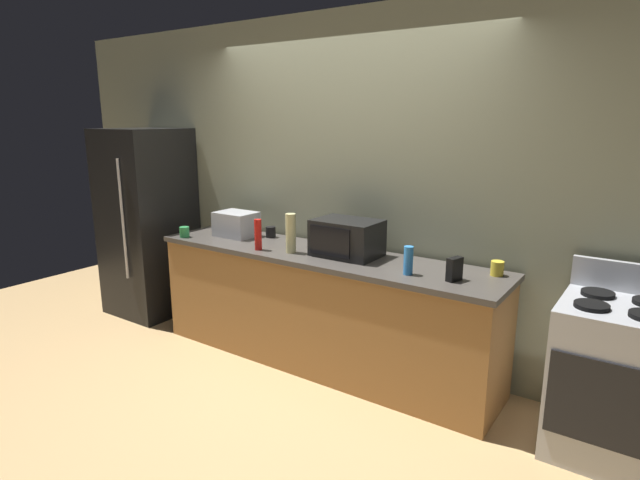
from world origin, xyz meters
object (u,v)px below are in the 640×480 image
bottle_spray_cleaner (408,261)px  refrigerator (148,222)px  toaster_oven (236,224)px  cordless_phone (454,269)px  mug_green (184,232)px  bottle_hot_sauce (258,235)px  mug_yellow (497,268)px  mug_black (271,232)px  microwave (347,238)px  stove_range (611,379)px  bottle_vinegar (291,233)px

bottle_spray_cleaner → refrigerator: bearing=177.4°
toaster_oven → cordless_phone: size_ratio=2.27×
mug_green → toaster_oven: bearing=40.8°
bottle_hot_sauce → mug_green: (-0.81, -0.03, -0.08)m
cordless_phone → bottle_spray_cleaner: 0.30m
toaster_oven → bottle_hot_sauce: bearing=-28.3°
bottle_spray_cleaner → mug_yellow: (0.49, 0.31, -0.05)m
toaster_oven → mug_black: size_ratio=3.69×
cordless_phone → microwave: bearing=-171.1°
refrigerator → mug_yellow: (3.32, 0.18, 0.05)m
mug_yellow → bottle_spray_cleaner: bearing=-147.6°
stove_range → microwave: microwave is taller
microwave → mug_yellow: 1.08m
mug_yellow → stove_range: bearing=-14.0°
cordless_phone → bottle_spray_cleaner: bearing=-154.0°
mug_green → stove_range: bearing=4.0°
stove_range → bottle_spray_cleaner: size_ratio=5.71×
bottle_spray_cleaner → mug_green: 2.05m
stove_range → microwave: size_ratio=2.25×
bottle_spray_cleaner → mug_black: (-1.43, 0.32, -0.05)m
cordless_phone → mug_black: 1.75m
stove_range → mug_yellow: bearing=166.0°
cordless_phone → bottle_spray_cleaner: (-0.30, -0.04, 0.02)m
refrigerator → mug_green: 0.83m
bottle_spray_cleaner → bottle_vinegar: bearing=179.4°
refrigerator → bottle_vinegar: bearing=-3.6°
bottle_hot_sauce → microwave: bearing=20.3°
microwave → bottle_hot_sauce: size_ratio=1.99×
cordless_phone → bottle_hot_sauce: bearing=-158.4°
bottle_hot_sauce → mug_yellow: size_ratio=2.51×
stove_range → mug_yellow: (-0.73, 0.18, 0.49)m
microwave → mug_green: 1.49m
bottle_spray_cleaner → mug_green: size_ratio=2.11×
mug_yellow → toaster_oven: bearing=-176.8°
cordless_phone → mug_yellow: bearing=71.7°
bottle_vinegar → mug_yellow: 1.50m
bottle_hot_sauce → mug_yellow: bottle_hot_sauce is taller
microwave → refrigerator: bearing=-178.8°
refrigerator → mug_yellow: bearing=3.1°
bottle_spray_cleaner → bottle_vinegar: bottle_vinegar is taller
mug_black → bottle_vinegar: bearing=-33.9°
refrigerator → microwave: size_ratio=3.75×
stove_range → mug_green: 3.30m
mug_black → mug_yellow: mug_yellow is taller
bottle_vinegar → mug_black: bottle_vinegar is taller
refrigerator → bottle_hot_sauce: bearing=-6.9°
refrigerator → mug_green: size_ratio=20.06×
stove_range → bottle_vinegar: bearing=-176.9°
refrigerator → stove_range: refrigerator is taller
bottle_vinegar → microwave: bearing=22.6°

